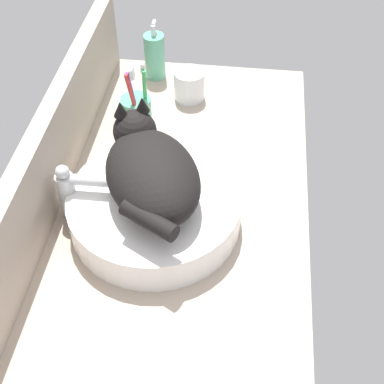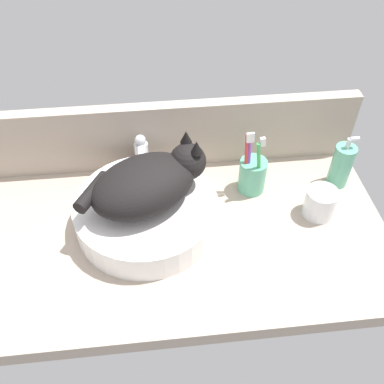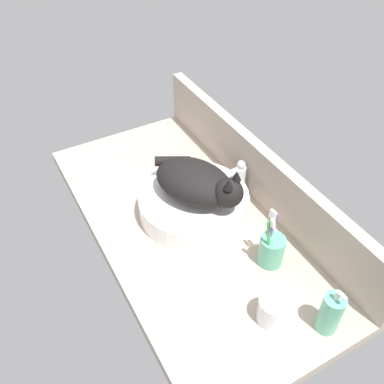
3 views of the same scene
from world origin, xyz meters
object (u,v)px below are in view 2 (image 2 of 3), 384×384
cat (149,182)px  toothbrush_cup (252,174)px  sink_basin (147,212)px  water_glass (320,204)px  faucet (142,157)px  soap_dispenser (341,165)px

cat → toothbrush_cup: (26.51, 8.33, -7.93)cm
sink_basin → water_glass: (42.69, -1.49, -0.41)cm
sink_basin → faucet: faucet is taller
cat → water_glass: 42.71cm
soap_dispenser → sink_basin: bearing=-170.3°
faucet → soap_dispenser: (51.58, -7.44, -1.10)cm
cat → toothbrush_cup: cat is taller
sink_basin → soap_dispenser: 52.01cm
soap_dispenser → cat: bearing=-170.8°
soap_dispenser → water_glass: soap_dispenser is taller
sink_basin → toothbrush_cup: 29.16cm
toothbrush_cup → water_glass: (14.99, -10.51, -1.92)cm
faucet → water_glass: bearing=-22.4°
cat → faucet: 16.67cm
toothbrush_cup → water_glass: 18.41cm
faucet → soap_dispenser: 52.12cm
cat → faucet: (-1.57, 15.55, -5.80)cm
sink_basin → toothbrush_cup: size_ratio=1.84×
sink_basin → faucet: 16.64cm
water_glass → toothbrush_cup: bearing=145.0°
faucet → water_glass: size_ratio=1.75×
faucet → toothbrush_cup: bearing=-14.4°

